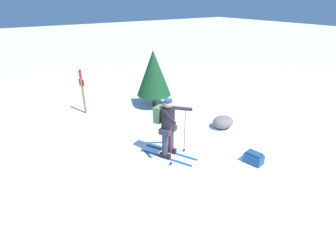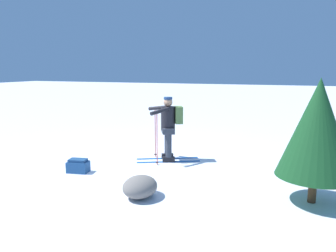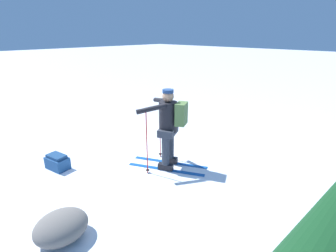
# 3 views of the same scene
# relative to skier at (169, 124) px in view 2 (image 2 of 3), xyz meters

# --- Properties ---
(ground_plane) EXTENTS (80.00, 80.00, 0.00)m
(ground_plane) POSITION_rel_skier_xyz_m (0.26, -0.75, -0.93)
(ground_plane) COLOR white
(skier) EXTENTS (1.19, 1.60, 1.61)m
(skier) POSITION_rel_skier_xyz_m (0.00, 0.00, 0.00)
(skier) COLOR #144C9E
(skier) RESTS_ON ground_plane
(dropped_backpack) EXTENTS (0.37, 0.51, 0.30)m
(dropped_backpack) POSITION_rel_skier_xyz_m (1.63, -1.57, -0.79)
(dropped_backpack) COLOR navy
(dropped_backpack) RESTS_ON ground_plane
(rock_boulder) EXTENTS (0.71, 0.61, 0.39)m
(rock_boulder) POSITION_rel_skier_xyz_m (2.44, 0.36, -0.74)
(rock_boulder) COLOR slate
(rock_boulder) RESTS_ON ground_plane
(pine_tree) EXTENTS (1.30, 1.30, 2.16)m
(pine_tree) POSITION_rel_skier_xyz_m (1.59, 3.26, 0.38)
(pine_tree) COLOR #4C331E
(pine_tree) RESTS_ON ground_plane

